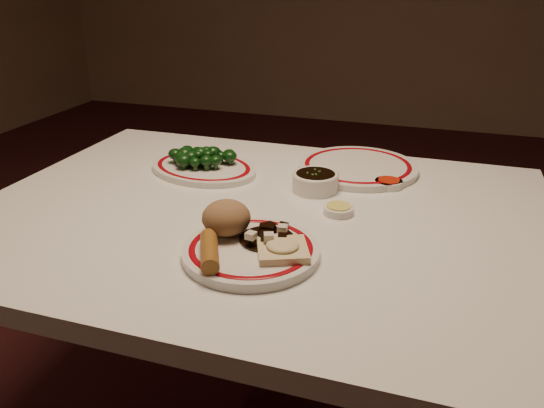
{
  "coord_description": "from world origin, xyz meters",
  "views": [
    {
      "loc": [
        0.34,
        -0.96,
        1.22
      ],
      "look_at": [
        0.05,
        -0.07,
        0.8
      ],
      "focal_mm": 35.0,
      "sensor_mm": 36.0,
      "label": 1
    }
  ],
  "objects": [
    {
      "name": "broccoli_pile",
      "position": [
        -0.21,
        0.18,
        0.79
      ],
      "size": [
        0.17,
        0.11,
        0.05
      ],
      "color": "#23471C",
      "rests_on": "broccoli_plate"
    },
    {
      "name": "fried_wonton",
      "position": [
        0.11,
        -0.2,
        0.78
      ],
      "size": [
        0.11,
        0.11,
        0.02
      ],
      "color": "beige",
      "rests_on": "main_plate"
    },
    {
      "name": "rice_mound",
      "position": [
        -0.01,
        -0.15,
        0.8
      ],
      "size": [
        0.09,
        0.09,
        0.06
      ],
      "primitive_type": "ellipsoid",
      "color": "#986C48",
      "rests_on": "main_plate"
    },
    {
      "name": "main_plate",
      "position": [
        0.05,
        -0.19,
        0.76
      ],
      "size": [
        0.25,
        0.25,
        0.02
      ],
      "color": "white",
      "rests_on": "dining_table"
    },
    {
      "name": "stirfry_heap",
      "position": [
        0.07,
        -0.16,
        0.78
      ],
      "size": [
        0.1,
        0.1,
        0.03
      ],
      "color": "black",
      "rests_on": "main_plate"
    },
    {
      "name": "far_plate",
      "position": [
        0.16,
        0.3,
        0.76
      ],
      "size": [
        0.36,
        0.36,
        0.02
      ],
      "color": "white",
      "rests_on": "dining_table"
    },
    {
      "name": "soy_bowl",
      "position": [
        0.09,
        0.14,
        0.77
      ],
      "size": [
        0.1,
        0.1,
        0.04
      ],
      "color": "white",
      "rests_on": "dining_table"
    },
    {
      "name": "sweet_sour_dish",
      "position": [
        0.25,
        0.21,
        0.76
      ],
      "size": [
        0.06,
        0.06,
        0.02
      ],
      "color": "white",
      "rests_on": "dining_table"
    },
    {
      "name": "mustard_dish",
      "position": [
        0.16,
        0.03,
        0.76
      ],
      "size": [
        0.06,
        0.06,
        0.02
      ],
      "color": "white",
      "rests_on": "dining_table"
    },
    {
      "name": "dining_table",
      "position": [
        0.0,
        0.0,
        0.66
      ],
      "size": [
        1.2,
        0.9,
        0.75
      ],
      "color": "white",
      "rests_on": "ground"
    },
    {
      "name": "broccoli_plate",
      "position": [
        -0.21,
        0.17,
        0.76
      ],
      "size": [
        0.33,
        0.31,
        0.02
      ],
      "color": "white",
      "rests_on": "dining_table"
    },
    {
      "name": "spring_roll",
      "position": [
        0.0,
        -0.25,
        0.78
      ],
      "size": [
        0.07,
        0.11,
        0.03
      ],
      "primitive_type": "cylinder",
      "rotation": [
        1.57,
        0.0,
        0.45
      ],
      "color": "#976325",
      "rests_on": "main_plate"
    }
  ]
}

